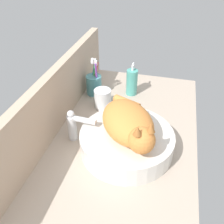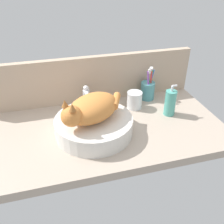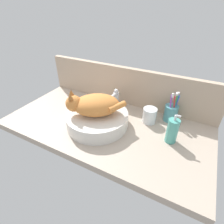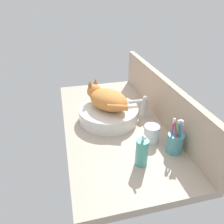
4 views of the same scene
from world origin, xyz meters
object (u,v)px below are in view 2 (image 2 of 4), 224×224
object	(u,v)px
sink_basin	(94,126)
cat	(91,109)
faucet	(87,98)
water_glass	(134,101)
toothbrush_cup	(148,90)
soap_dispenser	(170,103)

from	to	relation	value
sink_basin	cat	bearing A→B (deg)	-143.63
cat	faucet	size ratio (longest dim) A/B	2.22
cat	water_glass	bearing A→B (deg)	33.54
cat	toothbrush_cup	world-z (taller)	cat
cat	water_glass	distance (cm)	33.23
sink_basin	soap_dispenser	world-z (taller)	soap_dispenser
water_glass	faucet	bearing A→B (deg)	170.46
water_glass	soap_dispenser	bearing A→B (deg)	-36.34
faucet	sink_basin	bearing A→B (deg)	-92.09
sink_basin	faucet	xyz separation A→B (cm)	(0.76, 20.88, 3.34)
faucet	toothbrush_cup	distance (cm)	35.35
soap_dispenser	water_glass	bearing A→B (deg)	143.66
sink_basin	soap_dispenser	size ratio (longest dim) A/B	2.13
faucet	toothbrush_cup	size ratio (longest dim) A/B	0.73
soap_dispenser	cat	bearing A→B (deg)	-170.94
sink_basin	soap_dispenser	bearing A→B (deg)	8.17
cat	soap_dispenser	xyz separation A→B (cm)	(41.37, 6.59, -6.98)
cat	soap_dispenser	size ratio (longest dim) A/B	1.84
cat	sink_basin	bearing A→B (deg)	36.37
water_glass	toothbrush_cup	bearing A→B (deg)	35.72
cat	toothbrush_cup	xyz separation A→B (cm)	(37.00, 25.12, -8.25)
cat	toothbrush_cup	bearing A→B (deg)	34.17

